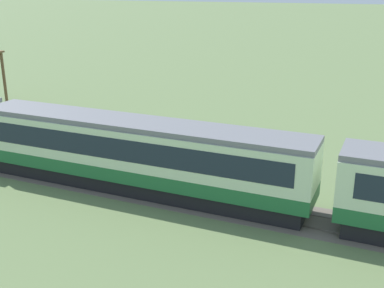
% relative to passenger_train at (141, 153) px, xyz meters
% --- Properties ---
extents(passenger_train, '(106.69, 3.07, 4.23)m').
position_rel_passenger_train_xyz_m(passenger_train, '(0.00, 0.00, 0.00)').
color(passenger_train, '#1E6033').
rests_on(passenger_train, ground_plane).
extents(railway_track, '(164.50, 3.60, 0.04)m').
position_rel_passenger_train_xyz_m(railway_track, '(1.89, -0.00, -2.33)').
color(railway_track, '#665B51').
rests_on(railway_track, ground_plane).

